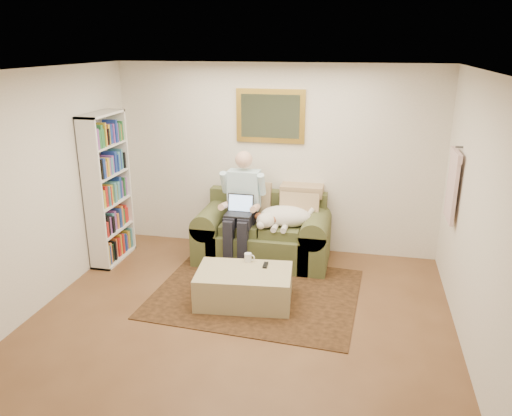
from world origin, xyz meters
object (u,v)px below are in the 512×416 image
(bookshelf, at_px, (108,189))
(sofa, at_px, (263,238))
(sleeping_dog, at_px, (286,216))
(ottoman, at_px, (244,287))
(coffee_mug, at_px, (248,257))
(seated_man, at_px, (241,210))
(laptop, at_px, (240,209))

(bookshelf, bearing_deg, sofa, 11.63)
(sofa, height_order, sleeping_dog, sofa)
(ottoman, relative_size, coffee_mug, 10.68)
(coffee_mug, bearing_deg, bookshelf, 165.35)
(bookshelf, bearing_deg, coffee_mug, -14.65)
(sleeping_dog, bearing_deg, coffee_mug, -109.68)
(sleeping_dog, distance_m, bookshelf, 2.39)
(sofa, distance_m, seated_man, 0.54)
(seated_man, distance_m, coffee_mug, 0.89)
(seated_man, distance_m, laptop, 0.08)
(seated_man, bearing_deg, sleeping_dog, 7.13)
(coffee_mug, bearing_deg, sofa, 90.76)
(seated_man, xyz_separation_m, bookshelf, (-1.75, -0.25, 0.25))
(sleeping_dog, distance_m, coffee_mug, 0.94)
(laptop, bearing_deg, bookshelf, -174.02)
(sleeping_dog, relative_size, ottoman, 0.69)
(seated_man, height_order, bookshelf, bookshelf)
(laptop, relative_size, coffee_mug, 3.46)
(seated_man, xyz_separation_m, coffee_mug, (0.28, -0.78, -0.31))
(coffee_mug, bearing_deg, ottoman, -86.46)
(laptop, distance_m, coffee_mug, 0.84)
(ottoman, distance_m, coffee_mug, 0.37)
(coffee_mug, bearing_deg, laptop, 111.34)
(laptop, height_order, sleeping_dog, laptop)
(laptop, bearing_deg, ottoman, -73.29)
(seated_man, bearing_deg, coffee_mug, -70.39)
(sofa, xyz_separation_m, sleeping_dog, (0.32, -0.09, 0.37))
(bookshelf, bearing_deg, ottoman, -21.40)
(sofa, height_order, bookshelf, bookshelf)
(ottoman, bearing_deg, laptop, 106.71)
(ottoman, xyz_separation_m, coffee_mug, (-0.02, 0.27, 0.24))
(laptop, xyz_separation_m, coffee_mug, (0.28, -0.72, -0.35))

